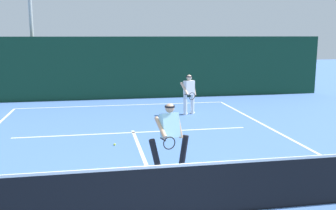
% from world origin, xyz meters
% --- Properties ---
extents(court_line_baseline_far, '(9.43, 0.10, 0.01)m').
position_xyz_m(court_line_baseline_far, '(0.00, 11.26, 0.00)').
color(court_line_baseline_far, white).
rests_on(court_line_baseline_far, ground_plane).
extents(court_line_service, '(7.69, 0.10, 0.01)m').
position_xyz_m(court_line_service, '(0.00, 6.14, 0.00)').
color(court_line_service, white).
rests_on(court_line_service, ground_plane).
extents(court_line_centre, '(0.10, 6.40, 0.01)m').
position_xyz_m(court_line_centre, '(0.00, 3.20, 0.00)').
color(court_line_centre, white).
rests_on(court_line_centre, ground_plane).
extents(tennis_net, '(10.34, 0.09, 1.11)m').
position_xyz_m(tennis_net, '(0.00, 0.00, 0.51)').
color(tennis_net, '#1E4723').
rests_on(tennis_net, ground_plane).
extents(player_near, '(1.03, 0.92, 1.63)m').
position_xyz_m(player_near, '(0.50, 2.37, 0.89)').
color(player_near, black).
rests_on(player_near, ground_plane).
extents(player_far, '(0.70, 0.90, 1.62)m').
position_xyz_m(player_far, '(2.51, 8.69, 0.89)').
color(player_far, silver).
rests_on(player_far, ground_plane).
extents(tennis_ball, '(0.07, 0.07, 0.07)m').
position_xyz_m(tennis_ball, '(1.67, 1.52, 0.03)').
color(tennis_ball, '#D1E033').
rests_on(tennis_ball, ground_plane).
extents(tennis_ball_extra, '(0.07, 0.07, 0.07)m').
position_xyz_m(tennis_ball_extra, '(-0.69, 4.72, 0.03)').
color(tennis_ball_extra, '#D1E033').
rests_on(tennis_ball_extra, ground_plane).
extents(back_fence_windscreen, '(21.48, 0.12, 3.11)m').
position_xyz_m(back_fence_windscreen, '(0.00, 13.12, 1.55)').
color(back_fence_windscreen, '#113726').
rests_on(back_fence_windscreen, ground_plane).
extents(light_pole, '(0.55, 0.44, 6.72)m').
position_xyz_m(light_pole, '(-4.19, 13.92, 4.18)').
color(light_pole, '#9EA39E').
rests_on(light_pole, ground_plane).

